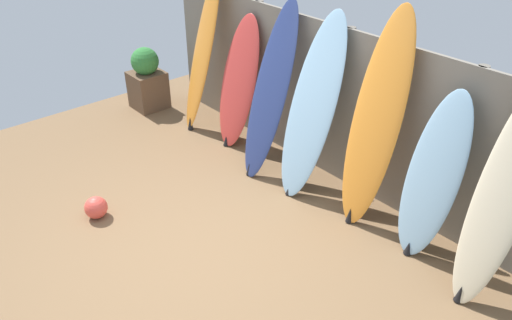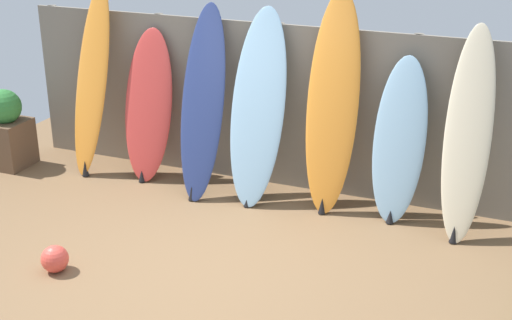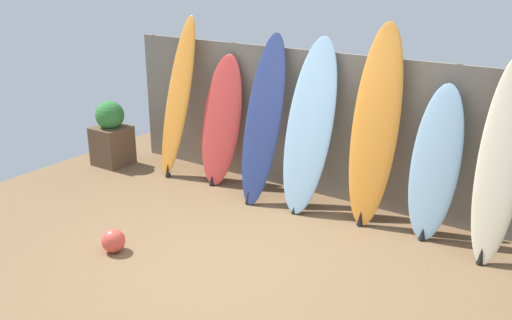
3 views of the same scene
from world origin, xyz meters
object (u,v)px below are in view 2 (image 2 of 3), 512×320
at_px(surfboard_orange_0, 92,82).
at_px(surfboard_red_1, 148,106).
at_px(surfboard_orange_4, 332,106).
at_px(surfboard_skyblue_5, 399,142).
at_px(planter_box, 7,130).
at_px(surfboard_navy_2, 203,104).
at_px(surfboard_skyblue_3, 258,109).
at_px(beach_ball, 55,259).
at_px(surfboard_cream_6, 468,136).

xyz_separation_m(surfboard_orange_0, surfboard_red_1, (0.69, 0.06, -0.22)).
relative_size(surfboard_orange_0, surfboard_orange_4, 0.97).
bearing_deg(surfboard_skyblue_5, planter_box, -175.40).
relative_size(surfboard_navy_2, surfboard_skyblue_5, 1.23).
bearing_deg(surfboard_skyblue_3, beach_ball, -116.10).
distance_m(surfboard_orange_0, surfboard_orange_4, 2.81).
relative_size(surfboard_skyblue_5, beach_ball, 6.75).
xyz_separation_m(surfboard_red_1, surfboard_skyblue_3, (1.35, -0.08, 0.16)).
bearing_deg(planter_box, surfboard_cream_6, 3.21).
distance_m(surfboard_cream_6, planter_box, 5.21).
distance_m(surfboard_orange_0, surfboard_skyblue_3, 2.04).
bearing_deg(surfboard_skyblue_5, surfboard_cream_6, -6.59).
relative_size(surfboard_skyblue_3, surfboard_orange_4, 0.90).
height_order(surfboard_cream_6, planter_box, surfboard_cream_6).
height_order(surfboard_skyblue_3, surfboard_cream_6, surfboard_skyblue_3).
distance_m(surfboard_red_1, surfboard_orange_4, 2.14).
xyz_separation_m(surfboard_skyblue_3, surfboard_orange_4, (0.77, 0.07, 0.10)).
height_order(surfboard_navy_2, beach_ball, surfboard_navy_2).
height_order(surfboard_skyblue_3, surfboard_skyblue_5, surfboard_skyblue_3).
distance_m(surfboard_orange_4, surfboard_cream_6, 1.34).
relative_size(surfboard_red_1, surfboard_orange_4, 0.76).
bearing_deg(planter_box, surfboard_navy_2, 5.65).
bearing_deg(surfboard_red_1, surfboard_cream_6, -1.48).
height_order(surfboard_red_1, beach_ball, surfboard_red_1).
height_order(surfboard_navy_2, surfboard_skyblue_5, surfboard_navy_2).
xyz_separation_m(surfboard_orange_0, surfboard_orange_4, (2.81, 0.05, 0.04)).
height_order(surfboard_orange_0, surfboard_cream_6, surfboard_orange_0).
distance_m(surfboard_navy_2, surfboard_cream_6, 2.71).
xyz_separation_m(surfboard_orange_4, surfboard_skyblue_5, (0.69, -0.01, -0.29)).
relative_size(surfboard_red_1, surfboard_navy_2, 0.84).
bearing_deg(surfboard_cream_6, beach_ball, -146.04).
bearing_deg(beach_ball, surfboard_cream_6, 33.96).
bearing_deg(surfboard_red_1, surfboard_skyblue_5, -0.32).
bearing_deg(surfboard_orange_4, surfboard_navy_2, -174.70).
bearing_deg(surfboard_cream_6, surfboard_skyblue_3, 179.70).
relative_size(surfboard_skyblue_3, surfboard_cream_6, 1.01).
xyz_separation_m(surfboard_navy_2, surfboard_cream_6, (2.71, 0.05, -0.01)).
bearing_deg(beach_ball, surfboard_skyblue_5, 41.18).
bearing_deg(beach_ball, surfboard_navy_2, 78.06).
bearing_deg(surfboard_navy_2, surfboard_skyblue_3, 5.48).
xyz_separation_m(surfboard_red_1, surfboard_skyblue_5, (2.82, -0.02, -0.03)).
xyz_separation_m(surfboard_navy_2, surfboard_skyblue_5, (2.07, 0.12, -0.18)).
distance_m(surfboard_red_1, surfboard_skyblue_5, 2.82).
height_order(surfboard_orange_0, surfboard_skyblue_5, surfboard_orange_0).
relative_size(surfboard_orange_0, surfboard_cream_6, 1.08).
bearing_deg(beach_ball, surfboard_orange_0, 114.76).
height_order(surfboard_skyblue_5, beach_ball, surfboard_skyblue_5).
bearing_deg(surfboard_skyblue_3, surfboard_orange_0, 179.49).
xyz_separation_m(surfboard_skyblue_5, beach_ball, (-2.51, -2.20, -0.68)).
bearing_deg(surfboard_navy_2, surfboard_orange_0, 176.95).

